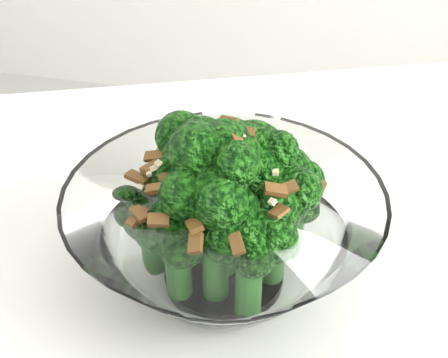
# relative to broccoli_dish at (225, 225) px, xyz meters

# --- Properties ---
(broccoli_dish) EXTENTS (0.21, 0.21, 0.13)m
(broccoli_dish) POSITION_rel_broccoli_dish_xyz_m (0.00, 0.00, 0.00)
(broccoli_dish) COLOR white
(broccoli_dish) RESTS_ON table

